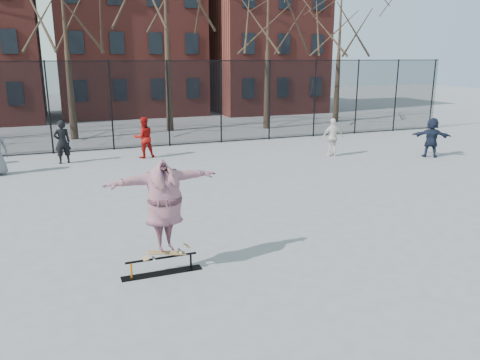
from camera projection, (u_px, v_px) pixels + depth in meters
name	position (u px, v px, depth m)	size (l,w,h in m)	color
ground	(246.00, 252.00, 10.21)	(100.00, 100.00, 0.00)	slate
skate_rail	(162.00, 267.00, 9.18)	(1.59, 0.24, 0.35)	black
skateboard	(167.00, 254.00, 9.15)	(0.82, 0.19, 0.10)	brown
skater	(165.00, 208.00, 8.91)	(2.22, 0.60, 1.81)	#5A378B
bystander_black	(62.00, 142.00, 18.52)	(0.63, 0.41, 1.73)	black
bystander_red	(144.00, 137.00, 19.56)	(0.84, 0.65, 1.72)	#9C100D
bystander_white	(333.00, 137.00, 19.89)	(0.95, 0.40, 1.63)	silver
bystander_navy	(431.00, 137.00, 19.71)	(1.56, 0.50, 1.68)	#181F31
fence	(142.00, 104.00, 21.43)	(34.03, 0.07, 4.00)	black
rowhouses	(119.00, 28.00, 32.41)	(29.00, 7.00, 13.00)	maroon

